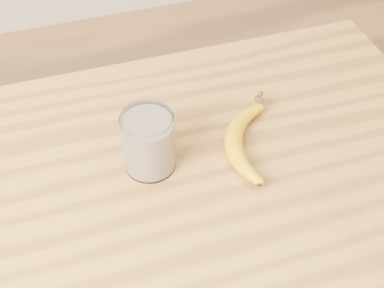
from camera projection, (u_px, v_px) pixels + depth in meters
name	position (u px, v px, depth m)	size (l,w,h in m)	color
table	(151.00, 255.00, 0.97)	(1.20, 0.80, 0.90)	#A06E2C
smoothie_glass	(149.00, 143.00, 0.91)	(0.09, 0.09, 0.11)	white
banana	(233.00, 140.00, 0.97)	(0.10, 0.28, 0.03)	#C99702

